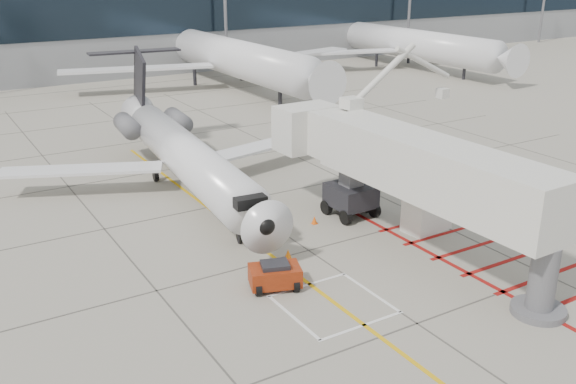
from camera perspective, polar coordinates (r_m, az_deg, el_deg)
ground_plane at (r=29.39m, az=6.13°, el=-8.04°), size 260.00×260.00×0.00m
regional_jet at (r=37.82m, az=-8.15°, el=4.43°), size 25.15×30.42×7.44m
jet_bridge at (r=31.13m, az=12.61°, el=0.97°), size 9.49×19.47×7.72m
pushback_tug at (r=28.54m, az=-1.17°, el=-7.35°), size 2.56×2.05×1.30m
baggage_cart at (r=37.03m, az=5.81°, el=-0.99°), size 1.90×1.38×1.10m
ground_power_unit at (r=35.08m, az=12.25°, el=-1.81°), size 2.63×1.69×1.98m
cone_nose at (r=31.27m, az=0.01°, el=-5.56°), size 0.38×0.38×0.52m
cone_side at (r=35.37m, az=2.37°, el=-2.50°), size 0.32×0.32×0.45m
terminal_building at (r=94.33m, az=-15.69°, el=15.26°), size 180.00×28.00×14.00m
terminal_glass_band at (r=80.88m, az=-12.85°, el=15.52°), size 180.00×0.10×6.00m
bg_aircraft_c at (r=74.13m, az=-5.64°, el=14.01°), size 36.34×40.38×12.11m
bg_aircraft_d at (r=88.66m, az=10.28°, el=14.53°), size 33.95×37.72×11.32m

